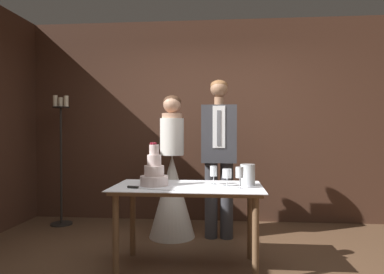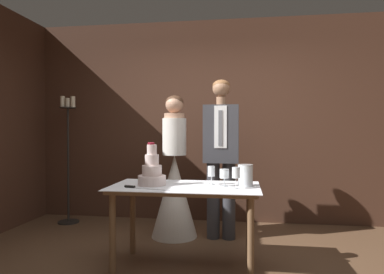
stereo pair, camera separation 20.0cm
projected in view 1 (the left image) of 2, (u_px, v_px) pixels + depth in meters
The scene contains 11 objects.
wall_back at pixel (207, 121), 4.81m from camera, with size 5.22×0.12×2.78m, color #472B1E.
cake_table at pixel (188, 196), 3.11m from camera, with size 1.35×0.73×0.75m.
tiered_cake at pixel (154, 173), 3.12m from camera, with size 0.26×0.26×0.40m.
cake_knife at pixel (142, 188), 2.94m from camera, with size 0.43×0.12×0.02m.
wine_glass_near at pixel (239, 173), 2.97m from camera, with size 0.07×0.07×0.19m.
wine_glass_middle at pixel (214, 172), 3.19m from camera, with size 0.07×0.07×0.17m.
wine_glass_far at pixel (227, 174), 3.10m from camera, with size 0.08×0.08×0.16m.
hurricane_candle at pixel (248, 175), 3.12m from camera, with size 0.14×0.14×0.19m.
bride at pixel (172, 185), 4.02m from camera, with size 0.54×0.54×1.67m.
groom at pixel (219, 151), 3.97m from camera, with size 0.40×0.25×1.84m.
candle_stand at pixel (61, 157), 4.54m from camera, with size 0.28×0.28×1.72m.
Camera 1 is at (0.21, -2.76, 1.25)m, focal length 32.00 mm.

